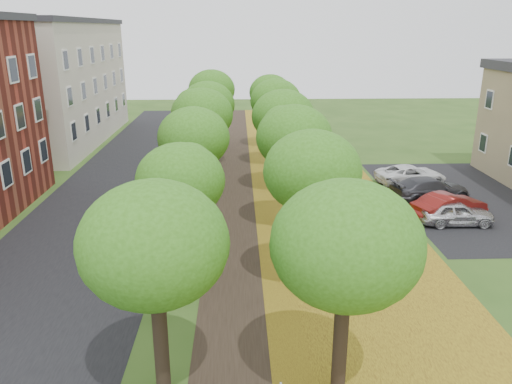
{
  "coord_description": "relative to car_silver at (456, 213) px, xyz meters",
  "views": [
    {
      "loc": [
        -0.09,
        -11.39,
        9.6
      ],
      "look_at": [
        0.7,
        10.16,
        2.5
      ],
      "focal_mm": 35.0,
      "sensor_mm": 36.0,
      "label": 1
    }
  ],
  "objects": [
    {
      "name": "building_cream",
      "position": [
        -28.0,
        20.95,
        4.57
      ],
      "size": [
        10.3,
        20.3,
        10.4
      ],
      "color": "beige",
      "rests_on": "ground"
    },
    {
      "name": "tree_row_west",
      "position": [
        -13.2,
        2.95,
        3.75
      ],
      "size": [
        3.56,
        33.56,
        5.94
      ],
      "color": "black",
      "rests_on": "ground"
    },
    {
      "name": "street_asphalt",
      "position": [
        -18.5,
        2.95,
        -0.63
      ],
      "size": [
        8.0,
        70.0,
        0.01
      ],
      "primitive_type": "cube",
      "color": "black",
      "rests_on": "ground"
    },
    {
      "name": "car_red",
      "position": [
        0.0,
        0.86,
        0.05
      ],
      "size": [
        4.4,
        2.91,
        1.37
      ],
      "primitive_type": "imported",
      "rotation": [
        0.0,
        0.0,
        1.96
      ],
      "color": "maroon",
      "rests_on": "ground"
    },
    {
      "name": "car_white",
      "position": [
        0.0,
        6.96,
        -0.01
      ],
      "size": [
        4.74,
        2.69,
        1.25
      ],
      "primitive_type": "imported",
      "rotation": [
        0.0,
        0.0,
        1.71
      ],
      "color": "white",
      "rests_on": "ground"
    },
    {
      "name": "car_silver",
      "position": [
        0.0,
        0.0,
        0.0
      ],
      "size": [
        3.75,
        1.57,
        1.27
      ],
      "primitive_type": "imported",
      "rotation": [
        0.0,
        0.0,
        1.55
      ],
      "color": "silver",
      "rests_on": "ground"
    },
    {
      "name": "leaf_verge",
      "position": [
        -6.0,
        2.95,
        -0.63
      ],
      "size": [
        7.5,
        70.0,
        0.01
      ],
      "primitive_type": "cube",
      "color": "#A7911F",
      "rests_on": "ground"
    },
    {
      "name": "parking_lot",
      "position": [
        2.5,
        3.95,
        -0.63
      ],
      "size": [
        9.0,
        16.0,
        0.01
      ],
      "primitive_type": "cube",
      "color": "black",
      "rests_on": "ground"
    },
    {
      "name": "car_grey",
      "position": [
        0.0,
        3.7,
        0.06
      ],
      "size": [
        5.1,
        2.91,
        1.39
      ],
      "primitive_type": "imported",
      "rotation": [
        0.0,
        0.0,
        1.78
      ],
      "color": "#34353A",
      "rests_on": "ground"
    },
    {
      "name": "tree_row_east",
      "position": [
        -8.4,
        2.95,
        3.75
      ],
      "size": [
        3.56,
        33.56,
        5.94
      ],
      "color": "black",
      "rests_on": "ground"
    },
    {
      "name": "footpath",
      "position": [
        -11.0,
        2.95,
        -0.63
      ],
      "size": [
        3.2,
        70.0,
        0.01
      ],
      "primitive_type": "cube",
      "color": "black",
      "rests_on": "ground"
    }
  ]
}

